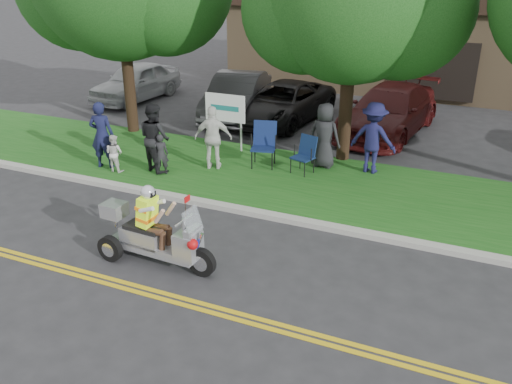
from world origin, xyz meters
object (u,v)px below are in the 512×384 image
at_px(spectator_adult_left, 102,135).
at_px(spectator_adult_right, 213,138).
at_px(lawn_chair_b, 264,141).
at_px(lawn_chair_a, 305,152).
at_px(spectator_adult_mid, 155,137).
at_px(parked_car_left, 237,96).
at_px(trike_scooter, 153,236).
at_px(parked_car_mid, 283,103).
at_px(parked_car_far_left, 136,82).
at_px(parked_car_right, 389,111).

height_order(spectator_adult_left, spectator_adult_right, spectator_adult_left).
distance_m(lawn_chair_b, spectator_adult_right, 1.40).
bearing_deg(spectator_adult_right, lawn_chair_a, 177.63).
xyz_separation_m(spectator_adult_mid, spectator_adult_right, (1.34, 0.75, -0.06)).
height_order(spectator_adult_left, parked_car_left, spectator_adult_left).
bearing_deg(lawn_chair_b, spectator_adult_right, -159.44).
bearing_deg(lawn_chair_a, spectator_adult_right, -145.53).
distance_m(trike_scooter, parked_car_mid, 9.90).
bearing_deg(spectator_adult_right, parked_car_mid, -109.29).
bearing_deg(parked_car_far_left, trike_scooter, -49.26).
height_order(lawn_chair_a, parked_car_far_left, parked_car_far_left).
relative_size(spectator_adult_left, parked_car_far_left, 0.42).
xyz_separation_m(spectator_adult_left, parked_car_far_left, (-3.75, 6.84, -0.28)).
height_order(spectator_adult_right, parked_car_right, spectator_adult_right).
bearing_deg(parked_car_left, trike_scooter, -84.55).
relative_size(spectator_adult_left, parked_car_left, 0.39).
height_order(lawn_chair_b, spectator_adult_left, spectator_adult_left).
relative_size(lawn_chair_a, spectator_adult_left, 0.54).
bearing_deg(trike_scooter, parked_car_far_left, 129.37).
xyz_separation_m(spectator_adult_right, parked_car_far_left, (-6.51, 5.72, -0.23)).
height_order(spectator_adult_left, parked_car_right, spectator_adult_left).
distance_m(lawn_chair_b, parked_car_mid, 4.55).
relative_size(lawn_chair_a, parked_car_right, 0.19).
xyz_separation_m(parked_car_far_left, parked_car_mid, (6.50, -0.53, -0.06)).
distance_m(trike_scooter, lawn_chair_a, 5.50).
relative_size(spectator_adult_mid, parked_car_far_left, 0.43).
bearing_deg(parked_car_far_left, spectator_adult_left, -56.97).
bearing_deg(parked_car_left, spectator_adult_mid, -97.17).
height_order(spectator_adult_mid, parked_car_far_left, spectator_adult_mid).
distance_m(spectator_adult_left, parked_car_left, 6.31).
xyz_separation_m(lawn_chair_b, spectator_adult_left, (-3.89, -1.91, 0.23)).
bearing_deg(parked_car_mid, spectator_adult_left, -106.41).
height_order(lawn_chair_b, parked_car_far_left, parked_car_far_left).
bearing_deg(spectator_adult_mid, parked_car_mid, -79.20).
relative_size(trike_scooter, lawn_chair_a, 2.48).
bearing_deg(spectator_adult_right, parked_car_far_left, -60.72).
bearing_deg(parked_car_right, lawn_chair_b, -110.61).
xyz_separation_m(spectator_adult_left, parked_car_left, (1.02, 6.22, -0.25)).
bearing_deg(parked_car_left, parked_car_mid, -7.99).
height_order(spectator_adult_left, parked_car_mid, spectator_adult_left).
bearing_deg(parked_car_far_left, lawn_chair_b, -28.53).
bearing_deg(parked_car_left, spectator_adult_left, -110.34).
bearing_deg(lawn_chair_a, spectator_adult_mid, -140.88).
relative_size(lawn_chair_b, parked_car_left, 0.26).
relative_size(spectator_adult_left, parked_car_right, 0.35).
height_order(lawn_chair_a, parked_car_right, parked_car_right).
relative_size(lawn_chair_a, parked_car_far_left, 0.23).
bearing_deg(spectator_adult_mid, spectator_adult_right, -127.44).
height_order(lawn_chair_a, spectator_adult_left, spectator_adult_left).
bearing_deg(spectator_adult_mid, parked_car_right, -105.96).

